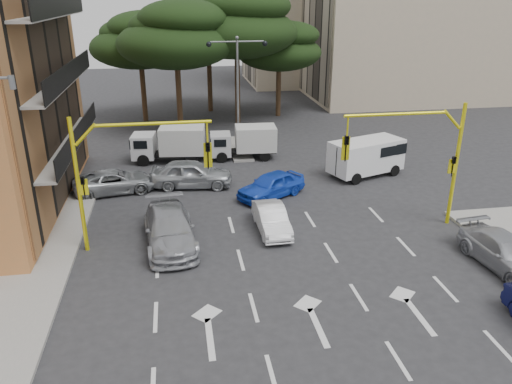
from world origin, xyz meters
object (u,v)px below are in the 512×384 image
(signal_mast_left, at_px, (120,165))
(car_silver_wagon, at_px, (170,229))
(signal_mast_right, at_px, (423,150))
(street_lamp_center, at_px, (237,74))
(car_silver_parked, at_px, (505,253))
(car_white_hatch, at_px, (271,219))
(car_silver_cross_b, at_px, (191,174))
(car_silver_cross_a, at_px, (115,181))
(box_truck_b, at_px, (244,142))
(box_truck_a, at_px, (169,144))
(car_blue_compact, at_px, (271,185))
(van_white, at_px, (366,158))

(signal_mast_left, relative_size, car_silver_wagon, 1.13)
(signal_mast_right, relative_size, street_lamp_center, 0.77)
(car_silver_parked, bearing_deg, car_white_hatch, 145.10)
(car_silver_wagon, distance_m, car_silver_cross_b, 7.22)
(car_silver_wagon, height_order, car_silver_cross_b, car_silver_cross_b)
(signal_mast_left, xyz_separation_m, car_silver_cross_a, (-1.20, 6.92, -3.24))
(car_silver_parked, relative_size, box_truck_b, 1.02)
(signal_mast_right, distance_m, box_truck_a, 16.98)
(car_silver_cross_a, distance_m, car_silver_parked, 20.14)
(car_blue_compact, xyz_separation_m, car_silver_parked, (8.08, -9.08, -0.03))
(signal_mast_right, height_order, signal_mast_left, same)
(signal_mast_right, distance_m, signal_mast_left, 13.61)
(signal_mast_left, xyz_separation_m, box_truck_b, (6.91, 11.93, -2.77))
(signal_mast_right, relative_size, car_silver_cross_a, 1.30)
(car_silver_parked, distance_m, box_truck_b, 18.40)
(signal_mast_left, height_order, box_truck_a, signal_mast_left)
(car_blue_compact, relative_size, car_silver_cross_b, 0.87)
(van_white, height_order, box_truck_b, van_white)
(signal_mast_right, relative_size, car_silver_parked, 1.30)
(car_white_hatch, relative_size, car_silver_parked, 0.81)
(box_truck_a, bearing_deg, car_silver_parked, -133.39)
(street_lamp_center, bearing_deg, car_silver_wagon, -109.40)
(car_white_hatch, height_order, box_truck_b, box_truck_b)
(car_silver_cross_b, bearing_deg, car_silver_wagon, 176.47)
(street_lamp_center, bearing_deg, car_silver_cross_b, -117.83)
(street_lamp_center, distance_m, car_silver_cross_a, 11.71)
(car_blue_compact, relative_size, box_truck_b, 0.91)
(box_truck_a, xyz_separation_m, box_truck_b, (5.00, -0.08, -0.08))
(car_silver_cross_b, relative_size, box_truck_b, 1.05)
(signal_mast_left, distance_m, car_silver_cross_a, 7.74)
(car_white_hatch, relative_size, van_white, 0.81)
(car_white_hatch, height_order, car_silver_parked, car_silver_parked)
(car_silver_parked, relative_size, van_white, 1.01)
(signal_mast_right, bearing_deg, car_blue_compact, 142.49)
(car_silver_cross_a, relative_size, car_silver_cross_b, 0.97)
(van_white, relative_size, box_truck_a, 0.94)
(street_lamp_center, distance_m, car_white_hatch, 14.27)
(signal_mast_right, distance_m, car_silver_parked, 5.72)
(car_silver_cross_a, xyz_separation_m, van_white, (15.07, 0.37, 0.50))
(car_blue_compact, height_order, car_silver_parked, car_blue_compact)
(signal_mast_left, height_order, box_truck_b, signal_mast_left)
(car_blue_compact, bearing_deg, car_silver_wagon, -81.24)
(car_white_hatch, bearing_deg, signal_mast_left, -176.49)
(signal_mast_right, distance_m, car_silver_wagon, 12.16)
(car_silver_cross_b, distance_m, box_truck_b, 6.17)
(car_silver_parked, height_order, box_truck_b, box_truck_b)
(car_silver_wagon, height_order, van_white, van_white)
(signal_mast_right, xyz_separation_m, car_blue_compact, (-6.18, 4.74, -3.18))
(car_blue_compact, xyz_separation_m, box_truck_a, (-5.52, 7.26, 0.49))
(signal_mast_right, xyz_separation_m, box_truck_a, (-11.70, 12.01, -2.69))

